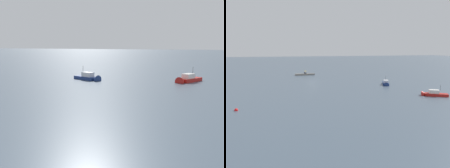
{
  "view_description": "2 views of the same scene",
  "coord_description": "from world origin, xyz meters",
  "views": [
    {
      "loc": [
        25.16,
        32.82,
        7.06
      ],
      "look_at": [
        -2.47,
        23.89,
        2.51
      ],
      "focal_mm": 42.56,
      "sensor_mm": 36.0,
      "label": 1
    },
    {
      "loc": [
        12.37,
        75.29,
        11.31
      ],
      "look_at": [
        -1.32,
        27.55,
        3.34
      ],
      "focal_mm": 35.48,
      "sensor_mm": 36.0,
      "label": 2
    }
  ],
  "objects": [
    {
      "name": "motorboat_navy_near",
      "position": [
        -21.11,
        13.29,
        0.35
      ],
      "size": [
        4.07,
        6.09,
        3.3
      ],
      "rotation": [
        0.0,
        0.0,
        5.86
      ],
      "color": "navy",
      "rests_on": "ground_plane"
    },
    {
      "name": "motorboat_red_mid",
      "position": [
        -24.0,
        31.16,
        0.36
      ],
      "size": [
        6.12,
        4.65,
        3.38
      ],
      "rotation": [
        0.0,
        0.0,
        4.18
      ],
      "color": "red",
      "rests_on": "ground_plane"
    }
  ]
}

